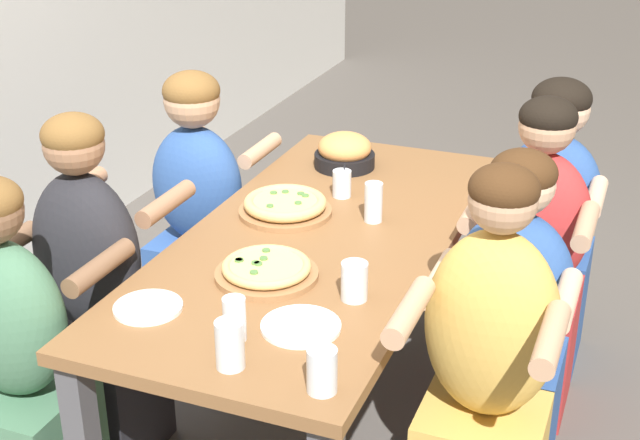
% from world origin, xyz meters
% --- Properties ---
extents(ground_plane, '(18.00, 18.00, 0.00)m').
position_xyz_m(ground_plane, '(0.00, 0.00, 0.00)').
color(ground_plane, '#514C47').
rests_on(ground_plane, ground).
extents(dining_table, '(1.82, 0.82, 0.75)m').
position_xyz_m(dining_table, '(0.00, 0.00, 0.66)').
color(dining_table, brown).
rests_on(dining_table, ground).
extents(pizza_board_main, '(0.32, 0.32, 0.06)m').
position_xyz_m(pizza_board_main, '(0.11, 0.17, 0.78)').
color(pizza_board_main, '#996B42').
rests_on(pizza_board_main, dining_table).
extents(pizza_board_second, '(0.30, 0.30, 0.05)m').
position_xyz_m(pizza_board_second, '(-0.33, 0.04, 0.77)').
color(pizza_board_second, '#996B42').
rests_on(pizza_board_second, dining_table).
extents(skillet_bowl, '(0.34, 0.23, 0.14)m').
position_xyz_m(skillet_bowl, '(0.60, 0.13, 0.81)').
color(skillet_bowl, black).
rests_on(skillet_bowl, dining_table).
extents(empty_plate_a, '(0.19, 0.19, 0.02)m').
position_xyz_m(empty_plate_a, '(-0.62, 0.26, 0.76)').
color(empty_plate_a, white).
rests_on(empty_plate_a, dining_table).
extents(empty_plate_b, '(0.21, 0.21, 0.02)m').
position_xyz_m(empty_plate_b, '(-0.56, -0.17, 0.76)').
color(empty_plate_b, white).
rests_on(empty_plate_b, dining_table).
extents(cocktail_glass_blue, '(0.07, 0.07, 0.12)m').
position_xyz_m(cocktail_glass_blue, '(0.32, 0.04, 0.79)').
color(cocktail_glass_blue, silver).
rests_on(cocktail_glass_blue, dining_table).
extents(drinking_glass_a, '(0.06, 0.06, 0.13)m').
position_xyz_m(drinking_glass_a, '(0.16, -0.13, 0.81)').
color(drinking_glass_a, silver).
rests_on(drinking_glass_a, dining_table).
extents(drinking_glass_b, '(0.06, 0.06, 0.12)m').
position_xyz_m(drinking_glass_b, '(-0.67, -0.03, 0.81)').
color(drinking_glass_b, silver).
rests_on(drinking_glass_b, dining_table).
extents(drinking_glass_c, '(0.07, 0.07, 0.13)m').
position_xyz_m(drinking_glass_c, '(-0.79, -0.08, 0.80)').
color(drinking_glass_c, silver).
rests_on(drinking_glass_c, dining_table).
extents(drinking_glass_d, '(0.08, 0.08, 0.11)m').
position_xyz_m(drinking_glass_d, '(-0.36, -0.24, 0.80)').
color(drinking_glass_d, silver).
rests_on(drinking_glass_d, dining_table).
extents(drinking_glass_e, '(0.07, 0.07, 0.11)m').
position_xyz_m(drinking_glass_e, '(-0.80, -0.32, 0.80)').
color(drinking_glass_e, silver).
rests_on(drinking_glass_e, dining_table).
extents(diner_far_midright, '(0.51, 0.40, 1.15)m').
position_xyz_m(diner_far_midright, '(0.33, 0.63, 0.53)').
color(diner_far_midright, '#2D5193').
rests_on(diner_far_midright, ground).
extents(diner_near_right, '(0.51, 0.40, 1.14)m').
position_xyz_m(diner_near_right, '(0.75, -0.63, 0.53)').
color(diner_near_right, '#2D5193').
rests_on(diner_near_right, ground).
extents(diner_far_midleft, '(0.51, 0.40, 1.19)m').
position_xyz_m(diner_far_midleft, '(-0.37, 0.63, 0.54)').
color(diner_far_midleft, '#232328').
rests_on(diner_far_midleft, ground).
extents(diner_near_midright, '(0.51, 0.40, 1.16)m').
position_xyz_m(diner_near_midright, '(0.40, -0.63, 0.53)').
color(diner_near_midright, '#B22D2D').
rests_on(diner_near_midright, ground).
extents(diner_far_left, '(0.51, 0.40, 1.13)m').
position_xyz_m(diner_far_left, '(-0.75, 0.63, 0.51)').
color(diner_far_left, '#477556').
rests_on(diner_far_left, ground).
extents(diner_near_midleft, '(0.51, 0.40, 1.20)m').
position_xyz_m(diner_near_midleft, '(-0.37, -0.63, 0.54)').
color(diner_near_midleft, gold).
rests_on(diner_near_midleft, ground).
extents(diner_near_center, '(0.51, 0.40, 1.13)m').
position_xyz_m(diner_near_center, '(-0.05, -0.63, 0.52)').
color(diner_near_center, '#2D5193').
rests_on(diner_near_center, ground).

